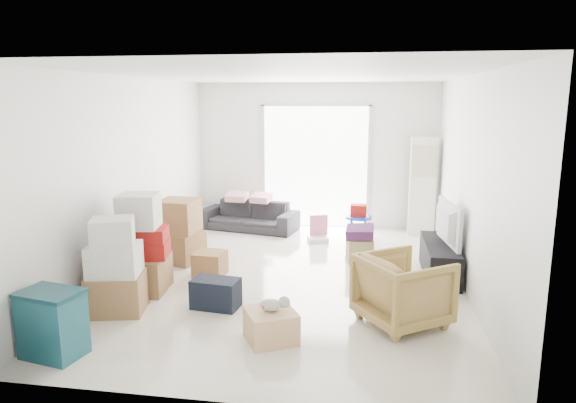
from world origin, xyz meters
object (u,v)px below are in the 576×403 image
(ottoman, at_px, (359,250))
(kids_table, at_px, (358,215))
(television, at_px, (441,239))
(wood_crate, at_px, (271,325))
(ac_tower, at_px, (422,186))
(storage_bins, at_px, (52,323))
(armchair, at_px, (403,287))
(sofa, at_px, (249,211))
(tv_console, at_px, (440,259))

(ottoman, relative_size, kids_table, 0.60)
(television, height_order, wood_crate, television)
(ac_tower, height_order, storage_bins, ac_tower)
(armchair, bearing_deg, ac_tower, -42.99)
(sofa, height_order, ottoman, sofa)
(ac_tower, relative_size, wood_crate, 3.73)
(television, xyz_separation_m, sofa, (-3.18, 2.09, -0.17))
(ac_tower, relative_size, storage_bins, 2.70)
(ac_tower, bearing_deg, kids_table, -156.71)
(ac_tower, relative_size, kids_table, 2.90)
(ottoman, height_order, kids_table, kids_table)
(ac_tower, distance_m, kids_table, 1.28)
(ac_tower, height_order, tv_console, ac_tower)
(armchair, height_order, wood_crate, armchair)
(kids_table, bearing_deg, ottoman, -87.76)
(ac_tower, distance_m, armchair, 3.98)
(ottoman, distance_m, wood_crate, 2.83)
(sofa, bearing_deg, ottoman, -26.68)
(sofa, relative_size, kids_table, 2.98)
(armchair, xyz_separation_m, kids_table, (-0.56, 3.44, 0.01))
(armchair, xyz_separation_m, ottoman, (-0.50, 2.11, -0.24))
(ac_tower, distance_m, wood_crate, 4.94)
(ac_tower, height_order, sofa, ac_tower)
(sofa, height_order, kids_table, sofa)
(wood_crate, bearing_deg, sofa, 106.01)
(television, xyz_separation_m, kids_table, (-1.15, 1.76, -0.10))
(kids_table, height_order, wood_crate, kids_table)
(tv_console, bearing_deg, storage_bins, -143.24)
(sofa, bearing_deg, tv_console, -21.48)
(television, height_order, ottoman, television)
(tv_console, bearing_deg, armchair, -109.70)
(sofa, distance_m, storage_bins, 5.05)
(storage_bins, height_order, ottoman, storage_bins)
(ac_tower, relative_size, armchair, 2.08)
(tv_console, distance_m, ottoman, 1.19)
(television, relative_size, storage_bins, 1.55)
(television, distance_m, armchair, 1.78)
(ottoman, distance_m, kids_table, 1.35)
(armchair, xyz_separation_m, wood_crate, (-1.33, -0.60, -0.26))
(television, height_order, armchair, armchair)
(ottoman, bearing_deg, tv_console, -21.58)
(tv_console, distance_m, sofa, 3.81)
(armchair, relative_size, storage_bins, 1.30)
(ac_tower, bearing_deg, television, -88.72)
(television, bearing_deg, ac_tower, -6.35)
(tv_console, bearing_deg, kids_table, 123.20)
(television, bearing_deg, ottoman, 60.79)
(kids_table, bearing_deg, tv_console, -56.80)
(storage_bins, bearing_deg, sofa, 81.84)
(tv_console, bearing_deg, sofa, 146.71)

